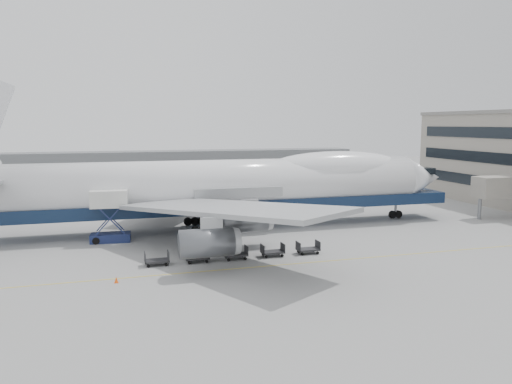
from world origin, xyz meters
name	(u,v)px	position (x,y,z in m)	size (l,w,h in m)	color
ground	(250,251)	(0.00, 0.00, 0.00)	(260.00, 260.00, 0.00)	gray
apron_line	(267,266)	(0.00, -6.00, 0.01)	(60.00, 0.15, 0.01)	gold
hangar	(128,166)	(-10.00, 70.00, 3.50)	(110.00, 8.00, 7.00)	slate
airliner	(230,185)	(0.64, 12.00, 5.62)	(67.00, 55.30, 19.98)	white
catering_truck	(110,212)	(-14.22, 8.52, 3.42)	(4.59, 3.35, 5.97)	navy
traffic_cone	(116,280)	(-13.83, -7.14, 0.25)	(0.36, 0.36, 0.53)	#FF540D
dolly_0	(157,260)	(-10.02, -2.76, 0.53)	(2.30, 1.35, 1.30)	#2D2D30
dolly_1	(197,257)	(-6.14, -2.76, 0.53)	(2.30, 1.35, 1.30)	#2D2D30
dolly_2	(236,254)	(-2.26, -2.76, 0.53)	(2.30, 1.35, 1.30)	#2D2D30
dolly_3	(273,251)	(1.62, -2.76, 0.53)	(2.30, 1.35, 1.30)	#2D2D30
dolly_4	(308,249)	(5.50, -2.76, 0.53)	(2.30, 1.35, 1.30)	#2D2D30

